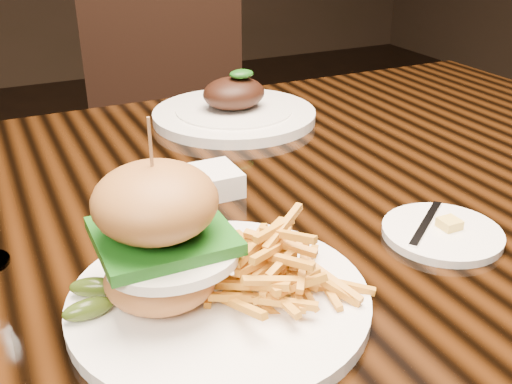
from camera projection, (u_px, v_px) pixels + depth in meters
name	position (u px, v px, depth m)	size (l,w,h in m)	color
dining_table	(229.00, 238.00, 0.86)	(1.60, 0.90, 0.75)	black
burger_plate	(212.00, 262.00, 0.57)	(0.30, 0.30, 0.20)	white
side_saucer	(442.00, 233.00, 0.71)	(0.14, 0.14, 0.02)	white
ramekin	(211.00, 181.00, 0.82)	(0.07, 0.07, 0.03)	white
far_dish	(234.00, 110.00, 1.09)	(0.30, 0.30, 0.10)	white
chair_far	(172.00, 122.00, 1.72)	(0.54, 0.55, 0.95)	black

